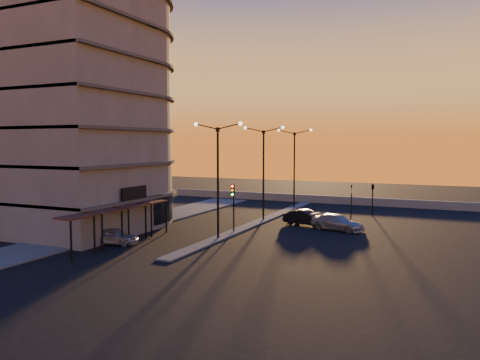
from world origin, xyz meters
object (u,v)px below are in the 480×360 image
at_px(streetlamp_mid, 263,165).
at_px(car_sedan, 306,218).
at_px(traffic_light_main, 233,200).
at_px(car_hatchback, 113,236).
at_px(car_wagon, 338,222).

height_order(streetlamp_mid, car_sedan, streetlamp_mid).
distance_m(traffic_light_main, car_hatchback, 10.54).
bearing_deg(car_wagon, car_hatchback, 146.01).
bearing_deg(car_hatchback, streetlamp_mid, -35.71).
height_order(car_hatchback, car_wagon, car_wagon).
distance_m(traffic_light_main, car_sedan, 8.16).
bearing_deg(streetlamp_mid, car_wagon, -14.54).
bearing_deg(streetlamp_mid, car_hatchback, -113.13).
distance_m(streetlamp_mid, car_hatchback, 17.19).
distance_m(car_hatchback, car_wagon, 19.49).
bearing_deg(traffic_light_main, car_wagon, 32.28).
distance_m(streetlamp_mid, car_sedan, 6.83).
xyz_separation_m(streetlamp_mid, traffic_light_main, (0.00, -7.13, -2.70)).
distance_m(streetlamp_mid, traffic_light_main, 7.62).
height_order(streetlamp_mid, car_wagon, streetlamp_mid).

